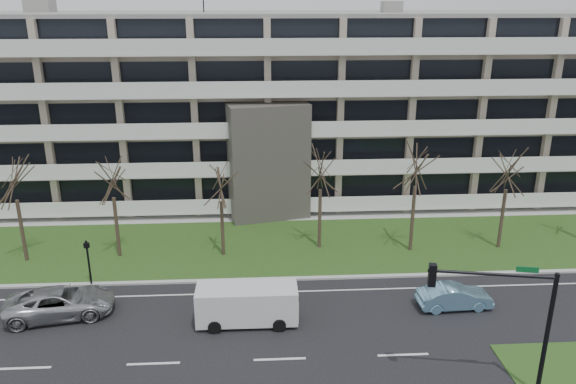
{
  "coord_description": "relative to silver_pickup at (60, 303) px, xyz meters",
  "views": [
    {
      "loc": [
        -0.92,
        -22.76,
        16.41
      ],
      "look_at": [
        0.98,
        10.0,
        5.02
      ],
      "focal_mm": 35.0,
      "sensor_mm": 36.0,
      "label": 1
    }
  ],
  "objects": [
    {
      "name": "lane_edge_line",
      "position": [
        11.71,
        1.87,
        -0.78
      ],
      "size": [
        90.0,
        0.12,
        0.01
      ],
      "primitive_type": "cube",
      "color": "white",
      "rests_on": "ground"
    },
    {
      "name": "tree_2",
      "position": [
        1.5,
        7.34,
        4.99
      ],
      "size": [
        3.72,
        3.72,
        7.44
      ],
      "color": "#382B21",
      "rests_on": "ground"
    },
    {
      "name": "tree_5",
      "position": [
        21.19,
        7.14,
        5.65
      ],
      "size": [
        4.14,
        4.14,
        8.27
      ],
      "color": "#382B21",
      "rests_on": "ground"
    },
    {
      "name": "white_van",
      "position": [
        10.2,
        -1.23,
        0.45
      ],
      "size": [
        5.35,
        2.23,
        2.07
      ],
      "rotation": [
        0.0,
        0.0,
        -0.0
      ],
      "color": "silver",
      "rests_on": "ground"
    },
    {
      "name": "curb",
      "position": [
        11.71,
        3.37,
        -0.73
      ],
      "size": [
        90.0,
        0.35,
        0.12
      ],
      "primitive_type": "cube",
      "color": "#B2B2AD",
      "rests_on": "ground"
    },
    {
      "name": "grass_verge",
      "position": [
        11.71,
        8.37,
        -0.76
      ],
      "size": [
        90.0,
        10.0,
        0.06
      ],
      "primitive_type": "cube",
      "color": "#274617",
      "rests_on": "ground"
    },
    {
      "name": "pedestrian_signal",
      "position": [
        0.71,
        3.32,
        1.09
      ],
      "size": [
        0.33,
        0.3,
        2.95
      ],
      "rotation": [
        0.0,
        0.0,
        -0.35
      ],
      "color": "black",
      "rests_on": "ground"
    },
    {
      "name": "ground",
      "position": [
        11.71,
        -4.63,
        -0.79
      ],
      "size": [
        160.0,
        160.0,
        0.0
      ],
      "primitive_type": "plane",
      "color": "black",
      "rests_on": "ground"
    },
    {
      "name": "tree_3",
      "position": [
        8.44,
        7.09,
        4.55
      ],
      "size": [
        3.43,
        3.43,
        6.87
      ],
      "color": "#382B21",
      "rests_on": "ground"
    },
    {
      "name": "tree_1",
      "position": [
        -4.47,
        7.0,
        5.12
      ],
      "size": [
        3.8,
        3.8,
        7.6
      ],
      "color": "#382B21",
      "rests_on": "ground"
    },
    {
      "name": "blue_sedan",
      "position": [
        21.63,
        -0.43,
        -0.11
      ],
      "size": [
        4.19,
        1.65,
        1.36
      ],
      "primitive_type": "imported",
      "rotation": [
        0.0,
        0.0,
        1.62
      ],
      "color": "#80B9DD",
      "rests_on": "ground"
    },
    {
      "name": "sidewalk",
      "position": [
        11.71,
        13.87,
        -0.75
      ],
      "size": [
        90.0,
        2.0,
        0.08
      ],
      "primitive_type": "cube",
      "color": "#B2B2AD",
      "rests_on": "ground"
    },
    {
      "name": "apartment_building",
      "position": [
        11.71,
        20.69,
        6.83
      ],
      "size": [
        60.5,
        15.1,
        18.75
      ],
      "color": "tan",
      "rests_on": "ground"
    },
    {
      "name": "tree_4",
      "position": [
        15.01,
        7.95,
        5.11
      ],
      "size": [
        3.79,
        3.79,
        7.59
      ],
      "color": "#382B21",
      "rests_on": "ground"
    },
    {
      "name": "tree_6",
      "position": [
        27.41,
        7.2,
        5.13
      ],
      "size": [
        3.81,
        3.81,
        7.61
      ],
      "color": "#382B21",
      "rests_on": "ground"
    },
    {
      "name": "silver_pickup",
      "position": [
        0.0,
        0.0,
        0.0
      ],
      "size": [
        6.05,
        3.58,
        1.58
      ],
      "primitive_type": "imported",
      "rotation": [
        0.0,
        0.0,
        1.75
      ],
      "color": "#ABAEB2",
      "rests_on": "ground"
    },
    {
      "name": "traffic_signal",
      "position": [
        21.12,
        -7.48,
        3.17
      ],
      "size": [
        5.21,
        1.27,
        6.12
      ],
      "rotation": [
        0.0,
        0.0,
        -0.19
      ],
      "color": "black",
      "rests_on": "ground"
    }
  ]
}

